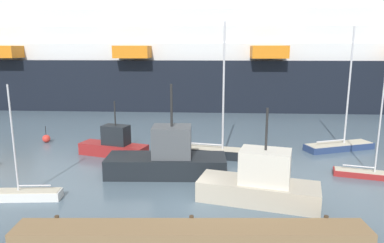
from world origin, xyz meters
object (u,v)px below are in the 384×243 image
object	(u,v)px
fishing_boat_2	(260,183)
cruise_ship	(145,52)
channel_buoy_1	(261,162)
sailboat_1	(25,193)
sailboat_0	(216,151)
fishing_boat_0	(115,145)
sailboat_3	(340,144)
sailboat_2	(369,172)
fishing_boat_1	(168,159)
channel_buoy_0	(47,138)

from	to	relation	value
fishing_boat_2	cruise_ship	distance (m)	43.19
channel_buoy_1	sailboat_1	bearing A→B (deg)	-158.03
sailboat_0	fishing_boat_0	bearing A→B (deg)	-168.89
sailboat_3	fishing_boat_2	world-z (taller)	sailboat_3
fishing_boat_2	sailboat_1	bearing A→B (deg)	-163.60
cruise_ship	sailboat_0	bearing A→B (deg)	-68.76
sailboat_1	channel_buoy_1	size ratio (longest dim) A/B	4.51
sailboat_2	fishing_boat_2	distance (m)	9.76
sailboat_1	fishing_boat_2	size ratio (longest dim) A/B	0.93
cruise_ship	fishing_boat_1	bearing A→B (deg)	-76.71
sailboat_3	channel_buoy_0	world-z (taller)	sailboat_3
fishing_boat_1	sailboat_1	bearing A→B (deg)	-152.31
sailboat_2	cruise_ship	bearing A→B (deg)	137.86
sailboat_2	fishing_boat_1	distance (m)	14.80
sailboat_0	fishing_boat_0	distance (m)	8.96
sailboat_3	sailboat_1	bearing A→B (deg)	-172.37
fishing_boat_2	channel_buoy_0	size ratio (longest dim) A/B	4.61
sailboat_3	cruise_ship	bearing A→B (deg)	109.61
sailboat_3	fishing_boat_0	xyz separation A→B (m)	(-20.57, -1.84, 0.44)
sailboat_1	cruise_ship	world-z (taller)	cruise_ship
fishing_boat_2	channel_buoy_1	xyz separation A→B (m)	(1.32, 6.78, -0.91)
sailboat_3	channel_buoy_1	bearing A→B (deg)	-167.60
fishing_boat_1	sailboat_3	bearing A→B (deg)	24.34
sailboat_3	fishing_boat_0	size ratio (longest dim) A/B	1.76
fishing_boat_2	fishing_boat_0	bearing A→B (deg)	156.70
fishing_boat_0	fishing_boat_1	world-z (taller)	fishing_boat_1
channel_buoy_1	sailboat_3	bearing A→B (deg)	29.35
fishing_boat_1	channel_buoy_0	world-z (taller)	fishing_boat_1
sailboat_3	channel_buoy_1	xyz separation A→B (m)	(-8.24, -4.63, -0.23)
fishing_boat_0	sailboat_2	bearing A→B (deg)	4.38
sailboat_3	cruise_ship	size ratio (longest dim) A/B	0.08
sailboat_0	sailboat_1	size ratio (longest dim) A/B	1.58
channel_buoy_0	cruise_ship	xyz separation A→B (m)	(6.62, 26.73, 8.20)
sailboat_2	fishing_boat_0	world-z (taller)	sailboat_2
fishing_boat_1	cruise_ship	size ratio (longest dim) A/B	0.06
fishing_boat_0	channel_buoy_0	size ratio (longest dim) A/B	3.78
sailboat_2	cruise_ship	distance (m)	42.96
channel_buoy_0	sailboat_2	bearing A→B (deg)	-19.62
sailboat_0	sailboat_2	world-z (taller)	sailboat_0
sailboat_0	fishing_boat_2	distance (m)	9.37
fishing_boat_0	sailboat_0	bearing A→B (deg)	16.70
fishing_boat_1	fishing_boat_2	world-z (taller)	fishing_boat_1
fishing_boat_0	fishing_boat_2	distance (m)	14.59
fishing_boat_0	cruise_ship	world-z (taller)	cruise_ship
channel_buoy_0	sailboat_1	bearing A→B (deg)	-73.10
sailboat_3	fishing_boat_2	size ratio (longest dim) A/B	1.44
channel_buoy_0	sailboat_0	bearing A→B (deg)	-16.33
channel_buoy_1	cruise_ship	distance (m)	37.51
channel_buoy_1	cruise_ship	xyz separation A→B (m)	(-13.53, 33.98, 8.31)
sailboat_3	fishing_boat_0	world-z (taller)	sailboat_3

